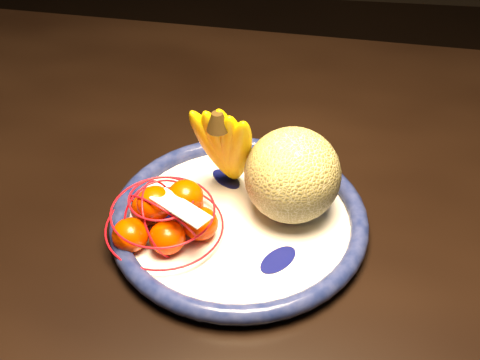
# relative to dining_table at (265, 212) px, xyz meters

# --- Properties ---
(dining_table) EXTENTS (1.50, 0.96, 0.72)m
(dining_table) POSITION_rel_dining_table_xyz_m (0.00, 0.00, 0.00)
(dining_table) COLOR black
(dining_table) RESTS_ON ground
(fruit_bowl) EXTENTS (0.33, 0.33, 0.03)m
(fruit_bowl) POSITION_rel_dining_table_xyz_m (-0.03, -0.11, 0.09)
(fruit_bowl) COLOR white
(fruit_bowl) RESTS_ON dining_table
(cantaloupe) EXTENTS (0.12, 0.12, 0.12)m
(cantaloupe) POSITION_rel_dining_table_xyz_m (0.04, -0.09, 0.15)
(cantaloupe) COLOR olive
(cantaloupe) RESTS_ON fruit_bowl
(banana_bunch) EXTENTS (0.10, 0.10, 0.15)m
(banana_bunch) POSITION_rel_dining_table_xyz_m (-0.05, -0.06, 0.17)
(banana_bunch) COLOR yellow
(banana_bunch) RESTS_ON fruit_bowl
(mandarin_bag) EXTENTS (0.17, 0.17, 0.09)m
(mandarin_bag) POSITION_rel_dining_table_xyz_m (-0.11, -0.14, 0.12)
(mandarin_bag) COLOR #FF4300
(mandarin_bag) RESTS_ON fruit_bowl
(price_tag) EXTENTS (0.08, 0.06, 0.01)m
(price_tag) POSITION_rel_dining_table_xyz_m (-0.09, -0.17, 0.15)
(price_tag) COLOR white
(price_tag) RESTS_ON mandarin_bag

